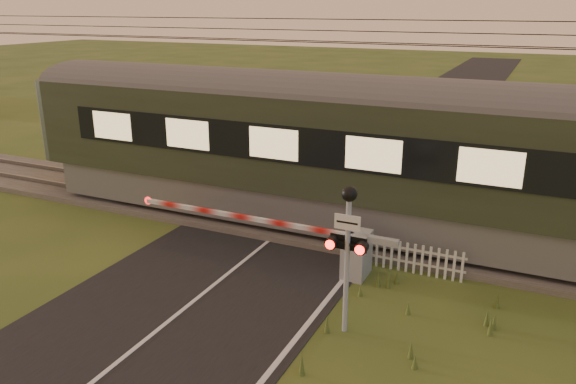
% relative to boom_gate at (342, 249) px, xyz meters
% --- Properties ---
extents(ground, '(160.00, 160.00, 0.00)m').
position_rel_boom_gate_xyz_m(ground, '(-2.56, -3.87, -0.64)').
color(ground, '#354B1D').
rests_on(ground, ground).
extents(road, '(6.00, 140.00, 0.03)m').
position_rel_boom_gate_xyz_m(road, '(-2.55, -4.10, -0.63)').
color(road, black).
rests_on(road, ground).
extents(track_bed, '(140.00, 3.40, 0.39)m').
position_rel_boom_gate_xyz_m(track_bed, '(-2.56, 2.63, -0.58)').
color(track_bed, '#47423D').
rests_on(track_bed, ground).
extents(overhead_wires, '(120.00, 0.62, 0.62)m').
position_rel_boom_gate_xyz_m(overhead_wires, '(-2.56, 2.63, 5.08)').
color(overhead_wires, black).
rests_on(overhead_wires, ground).
extents(boom_gate, '(7.53, 0.88, 1.17)m').
position_rel_boom_gate_xyz_m(boom_gate, '(0.00, 0.00, 0.00)').
color(boom_gate, gray).
rests_on(boom_gate, ground).
extents(crossing_signal, '(0.81, 0.34, 3.17)m').
position_rel_boom_gate_xyz_m(crossing_signal, '(0.97, -2.52, 1.53)').
color(crossing_signal, gray).
rests_on(crossing_signal, ground).
extents(picket_fence, '(2.93, 0.07, 0.80)m').
position_rel_boom_gate_xyz_m(picket_fence, '(1.48, 0.74, -0.24)').
color(picket_fence, silver).
rests_on(picket_fence, ground).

